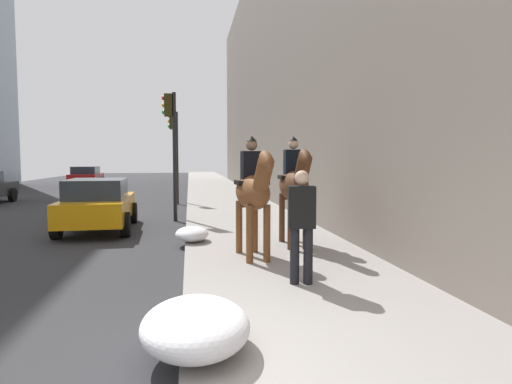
{
  "coord_description": "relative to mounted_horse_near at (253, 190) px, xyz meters",
  "views": [
    {
      "loc": [
        -3.8,
        -0.11,
        1.99
      ],
      "look_at": [
        4.0,
        -1.28,
        1.4
      ],
      "focal_mm": 31.2,
      "sensor_mm": 36.0,
      "label": 1
    }
  ],
  "objects": [
    {
      "name": "snow_pile_far",
      "position": [
        1.91,
        1.14,
        -1.12
      ],
      "size": [
        0.97,
        0.74,
        0.34
      ],
      "primitive_type": "ellipsoid",
      "color": "white",
      "rests_on": "sidewalk_slab"
    },
    {
      "name": "sidewalk_slab",
      "position": [
        -4.39,
        -0.54,
        -1.34
      ],
      "size": [
        120.0,
        3.66,
        0.12
      ],
      "primitive_type": "cube",
      "color": "gray",
      "rests_on": "ground"
    },
    {
      "name": "mounted_horse_far",
      "position": [
        1.03,
        -1.03,
        0.05
      ],
      "size": [
        2.15,
        0.6,
        2.36
      ],
      "rotation": [
        0.0,
        0.0,
        3.13
      ],
      "color": "#4C2B16",
      "rests_on": "sidewalk_slab"
    },
    {
      "name": "traffic_light_far_curb",
      "position": [
        11.45,
        1.79,
        1.27
      ],
      "size": [
        0.2,
        0.44,
        4.01
      ],
      "color": "black",
      "rests_on": "ground"
    },
    {
      "name": "car_mid_lane",
      "position": [
        4.53,
        3.68,
        -0.66
      ],
      "size": [
        4.1,
        2.01,
        1.44
      ],
      "rotation": [
        0.0,
        0.0,
        0.05
      ],
      "color": "orange",
      "rests_on": "ground"
    },
    {
      "name": "mounted_horse_near",
      "position": [
        0.0,
        0.0,
        0.0
      ],
      "size": [
        2.15,
        0.71,
        2.3
      ],
      "rotation": [
        0.0,
        0.0,
        3.24
      ],
      "color": "brown",
      "rests_on": "sidewalk_slab"
    },
    {
      "name": "car_near_lane",
      "position": [
        25.02,
        8.48,
        -0.64
      ],
      "size": [
        4.17,
        2.15,
        1.44
      ],
      "rotation": [
        0.0,
        0.0,
        0.03
      ],
      "color": "maroon",
      "rests_on": "ground"
    },
    {
      "name": "pedestrian_greeting",
      "position": [
        -1.83,
        -0.46,
        -0.31
      ],
      "size": [
        0.32,
        0.44,
        1.7
      ],
      "rotation": [
        0.0,
        0.0,
        -0.17
      ],
      "color": "black",
      "rests_on": "sidewalk_slab"
    },
    {
      "name": "traffic_light_near_curb",
      "position": [
        6.1,
        1.72,
        1.31
      ],
      "size": [
        0.2,
        0.44,
        4.06
      ],
      "color": "black",
      "rests_on": "ground"
    },
    {
      "name": "snow_pile_near",
      "position": [
        -3.92,
        1.14,
        -1.04
      ],
      "size": [
        1.39,
        1.07,
        0.48
      ],
      "primitive_type": "ellipsoid",
      "color": "white",
      "rests_on": "sidewalk_slab"
    }
  ]
}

